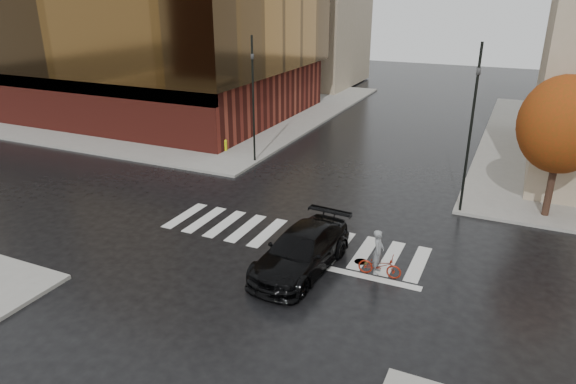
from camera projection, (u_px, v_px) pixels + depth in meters
name	position (u px, v px, depth m)	size (l,w,h in m)	color
ground	(286.00, 242.00, 21.78)	(120.00, 120.00, 0.00)	black
sidewalk_nw	(176.00, 104.00, 47.66)	(30.00, 30.00, 0.15)	gray
crosswalk	(290.00, 237.00, 22.20)	(12.00, 3.00, 0.01)	silver
office_glass	(137.00, 12.00, 42.49)	(27.00, 19.00, 16.00)	maroon
tree_ne_a	(563.00, 125.00, 22.50)	(3.80, 3.80, 6.50)	black
sedan	(301.00, 251.00, 19.39)	(2.22, 5.45, 1.58)	black
cyclist	(379.00, 261.00, 19.03)	(1.64, 0.65, 1.84)	maroon
traffic_light_nw	(253.00, 91.00, 30.21)	(0.23, 0.21, 7.44)	black
traffic_light_ne	(472.00, 118.00, 22.94)	(0.23, 0.24, 7.79)	black
fire_hydrant	(225.00, 144.00, 33.53)	(0.27, 0.27, 0.76)	#D2D50C
manhole	(361.00, 262.00, 20.20)	(0.53, 0.53, 0.01)	#51441C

